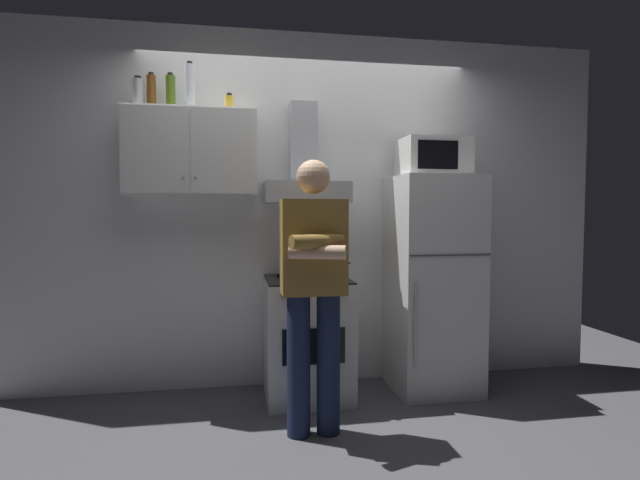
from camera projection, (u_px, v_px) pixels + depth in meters
ground_plane at (320, 409)px, 3.28m from camera, size 7.00×7.00×0.00m
back_wall_tiled at (307, 210)px, 3.79m from camera, size 4.80×0.10×2.70m
upper_cabinet at (192, 153)px, 3.40m from camera, size 0.90×0.37×0.60m
stove_oven at (307, 337)px, 3.49m from camera, size 0.60×0.62×0.87m
range_hood at (305, 176)px, 3.55m from camera, size 0.60×0.44×0.75m
refrigerator at (432, 284)px, 3.63m from camera, size 0.60×0.62×1.60m
microwave at (433, 158)px, 3.60m from camera, size 0.48×0.37×0.28m
person_standing at (314, 286)px, 2.86m from camera, size 0.38×0.33×1.64m
cooking_pot at (328, 270)px, 3.37m from camera, size 0.31×0.21×0.12m
bottle_canister_steel at (138, 93)px, 3.34m from camera, size 0.08×0.08×0.22m
bottle_vodka_clear at (190, 87)px, 3.38m from camera, size 0.07×0.07×0.33m
bottle_spice_jar at (229, 103)px, 3.41m from camera, size 0.06×0.06×0.12m
bottle_beer_brown at (151, 92)px, 3.35m from camera, size 0.06×0.06×0.25m
bottle_olive_oil at (171, 92)px, 3.38m from camera, size 0.07×0.07×0.25m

